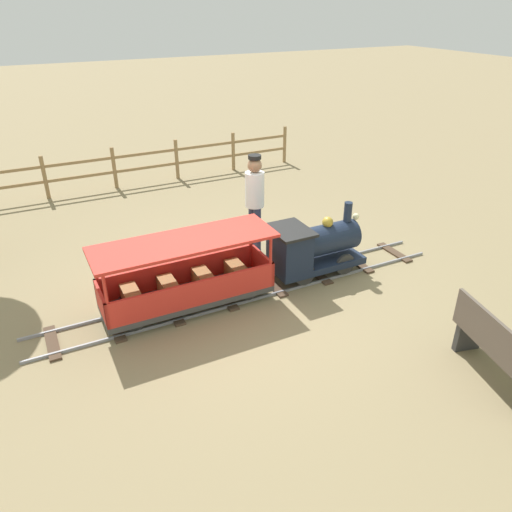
{
  "coord_description": "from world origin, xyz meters",
  "views": [
    {
      "loc": [
        5.37,
        -2.56,
        3.72
      ],
      "look_at": [
        0.0,
        0.13,
        0.55
      ],
      "focal_mm": 34.55,
      "sensor_mm": 36.0,
      "label": 1
    }
  ],
  "objects_px": {
    "locomotive": "(313,247)",
    "conductor_person": "(255,197)",
    "passenger_car": "(187,281)",
    "park_bench": "(501,351)"
  },
  "relations": [
    {
      "from": "locomotive",
      "to": "conductor_person",
      "type": "xyz_separation_m",
      "value": [
        -1.1,
        -0.4,
        0.47
      ]
    },
    {
      "from": "locomotive",
      "to": "passenger_car",
      "type": "distance_m",
      "value": 1.94
    },
    {
      "from": "park_bench",
      "to": "locomotive",
      "type": "bearing_deg",
      "value": -169.47
    },
    {
      "from": "locomotive",
      "to": "park_bench",
      "type": "height_order",
      "value": "locomotive"
    },
    {
      "from": "park_bench",
      "to": "passenger_car",
      "type": "bearing_deg",
      "value": -139.11
    },
    {
      "from": "conductor_person",
      "to": "park_bench",
      "type": "relative_size",
      "value": 1.19
    },
    {
      "from": "park_bench",
      "to": "conductor_person",
      "type": "bearing_deg",
      "value": -166.8
    },
    {
      "from": "locomotive",
      "to": "conductor_person",
      "type": "distance_m",
      "value": 1.26
    },
    {
      "from": "locomotive",
      "to": "passenger_car",
      "type": "relative_size",
      "value": 0.61
    },
    {
      "from": "locomotive",
      "to": "passenger_car",
      "type": "xyz_separation_m",
      "value": [
        0.0,
        -1.94,
        -0.06
      ]
    }
  ]
}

